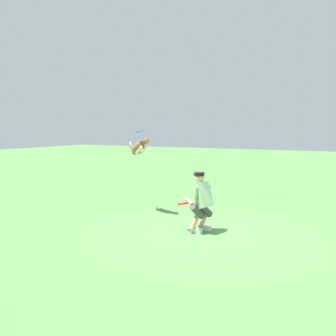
{
  "coord_description": "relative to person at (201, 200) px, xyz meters",
  "views": [
    {
      "loc": [
        -2.65,
        6.58,
        2.23
      ],
      "look_at": [
        1.07,
        -0.51,
        1.29
      ],
      "focal_mm": 36.16,
      "sensor_mm": 36.0,
      "label": 1
    }
  ],
  "objects": [
    {
      "name": "ground_plane",
      "position": [
        -0.03,
        0.08,
        -0.7
      ],
      "size": [
        60.0,
        60.0,
        0.0
      ],
      "primitive_type": "plane",
      "color": "#528944"
    },
    {
      "name": "person",
      "position": [
        0.0,
        0.0,
        0.0
      ],
      "size": [
        0.68,
        0.65,
        1.29
      ],
      "rotation": [
        0.0,
        0.0,
        -0.36
      ],
      "color": "silver",
      "rests_on": "ground_plane"
    },
    {
      "name": "frisbee_flying",
      "position": [
        2.02,
        -0.74,
        1.46
      ],
      "size": [
        0.33,
        0.33,
        0.09
      ],
      "primitive_type": "cylinder",
      "rotation": [
        0.04,
        0.24,
        0.72
      ],
      "color": "#1C91E5"
    },
    {
      "name": "frisbee_held",
      "position": [
        0.37,
        0.12,
        -0.09
      ],
      "size": [
        0.33,
        0.33,
        0.09
      ],
      "primitive_type": "cylinder",
      "rotation": [
        0.06,
        0.18,
        0.21
      ],
      "color": "red",
      "rests_on": "person"
    },
    {
      "name": "dog",
      "position": [
        2.13,
        -0.89,
        1.03
      ],
      "size": [
        0.93,
        0.56,
        0.57
      ],
      "rotation": [
        0.0,
        0.0,
        2.65
      ],
      "color": "brown"
    }
  ]
}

